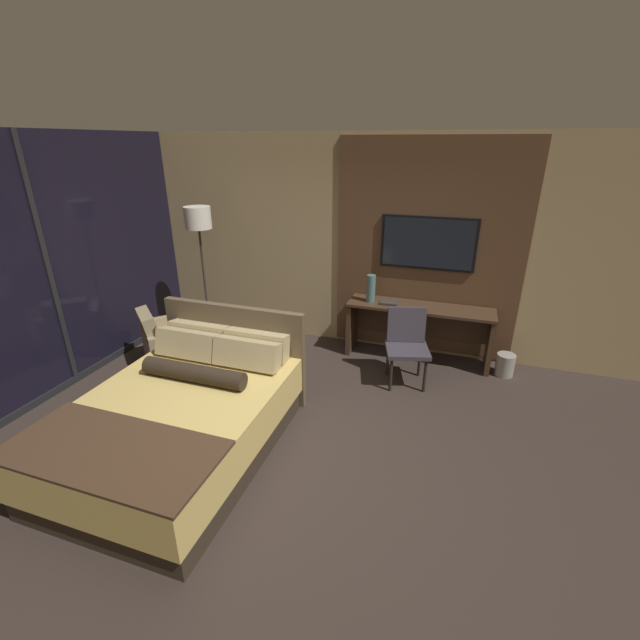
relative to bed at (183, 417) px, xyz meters
name	(u,v)px	position (x,y,z in m)	size (l,w,h in m)	color
ground_plane	(293,456)	(1.00, 0.20, -0.35)	(16.00, 16.00, 0.00)	#332823
wall_back_tv_panel	(372,246)	(1.11, 2.80, 1.05)	(7.20, 0.09, 2.80)	tan
wall_left_window	(48,276)	(-2.00, 0.60, 0.98)	(0.06, 6.00, 2.80)	black
bed	(183,417)	(0.00, 0.00, 0.00)	(1.63, 2.24, 1.08)	#33281E
desk	(419,322)	(1.83, 2.54, 0.16)	(1.83, 0.46, 0.75)	#422D1E
tv	(428,243)	(1.83, 2.72, 1.16)	(1.17, 0.04, 0.66)	black
desk_chair	(407,340)	(1.75, 1.92, 0.18)	(0.59, 0.59, 0.89)	#38333D
armchair_by_window	(172,344)	(-1.17, 1.41, -0.09)	(0.99, 0.99, 0.75)	#998460
floor_lamp	(199,230)	(-1.03, 2.09, 1.26)	(0.34, 0.34, 1.91)	#282623
vase_tall	(371,288)	(1.19, 2.47, 0.58)	(0.11, 0.11, 0.36)	#4C706B
book	(389,303)	(1.43, 2.46, 0.41)	(0.23, 0.16, 0.03)	#332D28
waste_bin	(505,365)	(2.92, 2.42, -0.21)	(0.22, 0.22, 0.28)	gray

